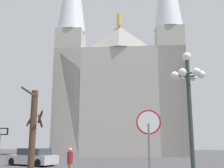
{
  "coord_description": "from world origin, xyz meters",
  "views": [
    {
      "loc": [
        2.8,
        -6.81,
        2.02
      ],
      "look_at": [
        -0.42,
        17.32,
        7.09
      ],
      "focal_mm": 43.96,
      "sensor_mm": 36.0,
      "label": 1
    }
  ],
  "objects": [
    {
      "name": "bare_tree",
      "position": [
        -4.3,
        9.49,
        2.7
      ],
      "size": [
        1.46,
        1.47,
        5.38
      ],
      "color": "#473323",
      "rests_on": "ground"
    },
    {
      "name": "parked_car_near_silver",
      "position": [
        -6.97,
        15.9,
        0.67
      ],
      "size": [
        4.64,
        3.17,
        1.43
      ],
      "color": "#B7B7BC",
      "rests_on": "ground"
    },
    {
      "name": "cathedral",
      "position": [
        -1.35,
        33.68,
        10.59
      ],
      "size": [
        19.16,
        11.51,
        35.25
      ],
      "color": "#ADA89E",
      "rests_on": "ground"
    },
    {
      "name": "stop_sign",
      "position": [
        2.79,
        3.25,
        2.24
      ],
      "size": [
        0.89,
        0.08,
        3.13
      ],
      "color": "slate",
      "rests_on": "ground"
    },
    {
      "name": "street_lamp",
      "position": [
        4.35,
        3.78,
        3.49
      ],
      "size": [
        1.32,
        1.18,
        5.43
      ],
      "color": "#2D3833",
      "rests_on": "ground"
    },
    {
      "name": "pedestrian_walking",
      "position": [
        -1.53,
        8.23,
        1.0
      ],
      "size": [
        0.32,
        0.32,
        1.66
      ],
      "color": "olive",
      "rests_on": "ground"
    }
  ]
}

